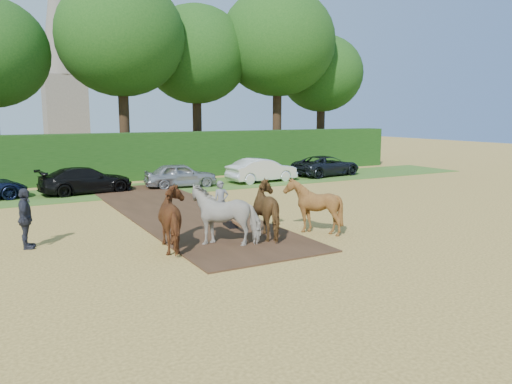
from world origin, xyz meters
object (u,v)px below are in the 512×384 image
spectator_far (25,219)px  plough_team (249,212)px  church (61,36)px  parked_cars (154,176)px

spectator_far → plough_team: (6.66, -2.39, 0.00)m
plough_team → church: (2.07, 53.76, 12.77)m
spectator_far → plough_team: 7.08m
spectator_far → plough_team: size_ratio=0.29×
plough_team → church: bearing=87.8°
plough_team → church: size_ratio=0.24×
spectator_far → plough_team: plough_team is taller
parked_cars → spectator_far: bearing=-125.4°
spectator_far → parked_cars: (7.42, 10.46, -0.27)m
spectator_far → church: (8.72, 51.37, 12.77)m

